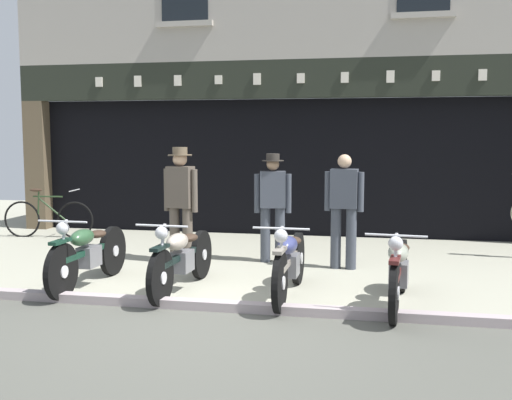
# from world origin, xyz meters

# --- Properties ---
(ground) EXTENTS (22.54, 22.00, 0.18)m
(ground) POSITION_xyz_m (0.00, -0.98, -0.04)
(ground) COLOR #A09F8B
(shop_facade) EXTENTS (10.84, 4.42, 6.26)m
(shop_facade) POSITION_xyz_m (0.00, 7.01, 1.70)
(shop_facade) COLOR black
(shop_facade) RESTS_ON ground
(motorcycle_left) EXTENTS (0.62, 2.00, 0.93)m
(motorcycle_left) POSITION_xyz_m (-1.77, 0.77, 0.43)
(motorcycle_left) COLOR black
(motorcycle_left) RESTS_ON ground
(motorcycle_center_left) EXTENTS (0.62, 2.04, 0.92)m
(motorcycle_center_left) POSITION_xyz_m (-0.53, 0.79, 0.42)
(motorcycle_center_left) COLOR black
(motorcycle_center_left) RESTS_ON ground
(motorcycle_center) EXTENTS (0.62, 2.01, 0.93)m
(motorcycle_center) POSITION_xyz_m (0.80, 0.77, 0.43)
(motorcycle_center) COLOR black
(motorcycle_center) RESTS_ON ground
(motorcycle_center_right) EXTENTS (0.62, 2.01, 0.92)m
(motorcycle_center_right) POSITION_xyz_m (2.05, 0.60, 0.42)
(motorcycle_center_right) COLOR black
(motorcycle_center_right) RESTS_ON ground
(salesman_left) EXTENTS (0.55, 0.37, 1.73)m
(salesman_left) POSITION_xyz_m (-1.14, 2.57, 0.97)
(salesman_left) COLOR #3D424C
(salesman_left) RESTS_ON ground
(shopkeeper_center) EXTENTS (0.55, 0.32, 1.64)m
(shopkeeper_center) POSITION_xyz_m (0.26, 2.75, 0.90)
(shopkeeper_center) COLOR #3D424C
(shopkeeper_center) RESTS_ON ground
(salesman_right) EXTENTS (0.56, 0.26, 1.64)m
(salesman_right) POSITION_xyz_m (1.34, 2.48, 0.91)
(salesman_right) COLOR #3D424C
(salesman_right) RESTS_ON ground
(assistant_far_right) EXTENTS (0.55, 0.35, 1.74)m
(assistant_far_right) POSITION_xyz_m (-1.08, 2.43, 0.97)
(assistant_far_right) COLOR brown
(assistant_far_right) RESTS_ON ground
(advert_board_near) EXTENTS (0.76, 0.03, 0.90)m
(advert_board_near) POSITION_xyz_m (-2.31, 5.40, 1.81)
(advert_board_near) COLOR silver
(leaning_bicycle) EXTENTS (1.72, 0.50, 0.94)m
(leaning_bicycle) POSITION_xyz_m (-4.27, 4.15, 0.37)
(leaning_bicycle) COLOR black
(leaning_bicycle) RESTS_ON ground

